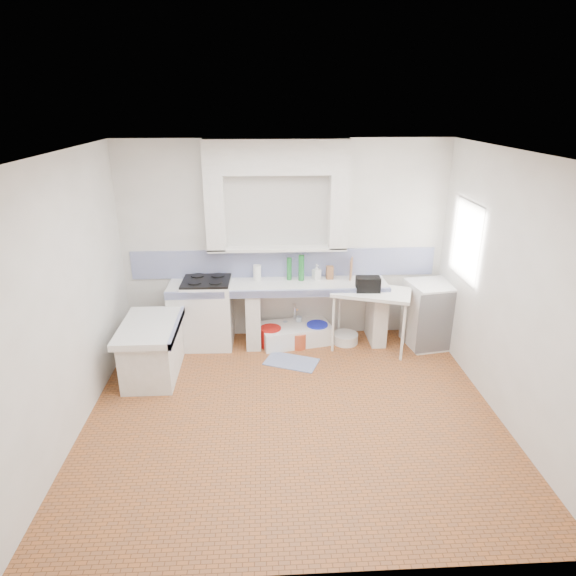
{
  "coord_description": "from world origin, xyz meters",
  "views": [
    {
      "loc": [
        -0.29,
        -4.58,
        3.25
      ],
      "look_at": [
        0.0,
        1.0,
        1.1
      ],
      "focal_mm": 30.47,
      "sensor_mm": 36.0,
      "label": 1
    }
  ],
  "objects_px": {
    "sink": "(295,334)",
    "fridge": "(430,314)",
    "stove": "(209,313)",
    "side_table": "(370,320)"
  },
  "relations": [
    {
      "from": "stove",
      "to": "sink",
      "type": "xyz_separation_m",
      "value": [
        1.22,
        -0.02,
        -0.35
      ]
    },
    {
      "from": "stove",
      "to": "side_table",
      "type": "xyz_separation_m",
      "value": [
        2.23,
        -0.26,
        -0.04
      ]
    },
    {
      "from": "sink",
      "to": "fridge",
      "type": "bearing_deg",
      "value": -17.16
    },
    {
      "from": "side_table",
      "to": "fridge",
      "type": "distance_m",
      "value": 0.86
    },
    {
      "from": "stove",
      "to": "sink",
      "type": "relative_size",
      "value": 0.96
    },
    {
      "from": "side_table",
      "to": "fridge",
      "type": "bearing_deg",
      "value": 23.65
    },
    {
      "from": "sink",
      "to": "fridge",
      "type": "relative_size",
      "value": 1.06
    },
    {
      "from": "sink",
      "to": "fridge",
      "type": "height_order",
      "value": "fridge"
    },
    {
      "from": "side_table",
      "to": "sink",
      "type": "bearing_deg",
      "value": -174.05
    },
    {
      "from": "side_table",
      "to": "fridge",
      "type": "height_order",
      "value": "fridge"
    }
  ]
}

